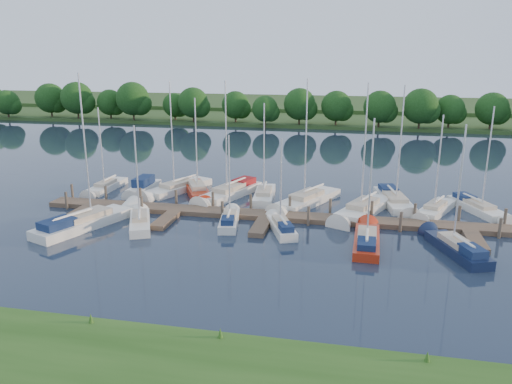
% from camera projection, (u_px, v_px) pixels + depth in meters
% --- Properties ---
extents(ground, '(260.00, 260.00, 0.00)m').
position_uv_depth(ground, '(247.00, 253.00, 34.81)').
color(ground, '#1B2436').
rests_on(ground, ground).
extents(dock, '(40.00, 6.00, 0.40)m').
position_uv_depth(dock, '(266.00, 218.00, 41.66)').
color(dock, '#4C382A').
rests_on(dock, ground).
extents(mooring_pilings, '(38.24, 2.84, 2.00)m').
position_uv_depth(mooring_pilings, '(268.00, 209.00, 42.61)').
color(mooring_pilings, '#473D33').
rests_on(mooring_pilings, ground).
extents(far_shore, '(180.00, 30.00, 0.60)m').
position_uv_depth(far_shore, '(324.00, 118.00, 105.50)').
color(far_shore, '#2B461B').
rests_on(far_shore, ground).
extents(distant_hill, '(220.00, 40.00, 1.40)m').
position_uv_depth(distant_hill, '(331.00, 104.00, 128.98)').
color(distant_hill, '#385826').
rests_on(distant_hill, ground).
extents(treeline, '(144.97, 9.50, 8.09)m').
position_uv_depth(treeline, '(305.00, 106.00, 92.82)').
color(treeline, '#38281C').
rests_on(treeline, ground).
extents(sailboat_n_0, '(1.77, 6.84, 8.74)m').
position_uv_depth(sailboat_n_0, '(106.00, 188.00, 50.74)').
color(sailboat_n_0, white).
rests_on(sailboat_n_0, ground).
extents(motorboat, '(1.73, 5.81, 1.87)m').
position_uv_depth(motorboat, '(143.00, 188.00, 50.15)').
color(motorboat, white).
rests_on(motorboat, ground).
extents(sailboat_n_2, '(5.10, 8.82, 11.32)m').
position_uv_depth(sailboat_n_2, '(176.00, 189.00, 50.11)').
color(sailboat_n_2, white).
rests_on(sailboat_n_2, ground).
extents(sailboat_n_3, '(4.68, 7.37, 9.87)m').
position_uv_depth(sailboat_n_3, '(197.00, 192.00, 49.18)').
color(sailboat_n_3, '#B12810').
rests_on(sailboat_n_3, ground).
extents(sailboat_n_4, '(4.76, 8.99, 11.55)m').
position_uv_depth(sailboat_n_4, '(230.00, 194.00, 48.37)').
color(sailboat_n_4, white).
rests_on(sailboat_n_4, ground).
extents(sailboat_n_5, '(2.41, 7.49, 9.49)m').
position_uv_depth(sailboat_n_5, '(264.00, 197.00, 47.53)').
color(sailboat_n_5, white).
rests_on(sailboat_n_5, ground).
extents(sailboat_n_6, '(5.68, 8.99, 11.83)m').
position_uv_depth(sailboat_n_6, '(306.00, 202.00, 45.87)').
color(sailboat_n_6, white).
rests_on(sailboat_n_6, ground).
extents(sailboat_n_7, '(5.19, 8.97, 11.65)m').
position_uv_depth(sailboat_n_7, '(362.00, 211.00, 43.16)').
color(sailboat_n_7, white).
rests_on(sailboat_n_7, ground).
extents(sailboat_n_8, '(3.58, 9.04, 11.23)m').
position_uv_depth(sailboat_n_8, '(395.00, 202.00, 45.88)').
color(sailboat_n_8, white).
rests_on(sailboat_n_8, ground).
extents(sailboat_n_9, '(4.14, 6.80, 8.91)m').
position_uv_depth(sailboat_n_9, '(435.00, 211.00, 43.37)').
color(sailboat_n_9, white).
rests_on(sailboat_n_9, ground).
extents(sailboat_n_10, '(4.34, 7.43, 9.58)m').
position_uv_depth(sailboat_n_10, '(479.00, 209.00, 43.74)').
color(sailboat_n_10, white).
rests_on(sailboat_n_10, ground).
extents(sailboat_s_0, '(5.23, 9.81, 12.52)m').
position_uv_depth(sailboat_s_0, '(87.00, 222.00, 40.10)').
color(sailboat_s_0, white).
rests_on(sailboat_s_0, ground).
extents(sailboat_s_1, '(3.67, 6.35, 8.50)m').
position_uv_depth(sailboat_s_1, '(140.00, 223.00, 40.24)').
color(sailboat_s_1, white).
rests_on(sailboat_s_1, ground).
extents(sailboat_s_2, '(2.19, 5.89, 7.62)m').
position_uv_depth(sailboat_s_2, '(229.00, 221.00, 40.60)').
color(sailboat_s_2, white).
rests_on(sailboat_s_2, ground).
extents(sailboat_s_3, '(3.12, 5.78, 7.63)m').
position_uv_depth(sailboat_s_3, '(281.00, 227.00, 39.07)').
color(sailboat_s_3, white).
rests_on(sailboat_s_3, ground).
extents(sailboat_s_4, '(1.94, 7.47, 9.49)m').
position_uv_depth(sailboat_s_4, '(367.00, 241.00, 36.28)').
color(sailboat_s_4, '#B12810').
rests_on(sailboat_s_4, ground).
extents(sailboat_s_5, '(3.80, 7.16, 9.34)m').
position_uv_depth(sailboat_s_5, '(456.00, 249.00, 34.75)').
color(sailboat_s_5, '#101A35').
rests_on(sailboat_s_5, ground).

